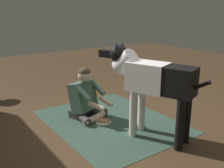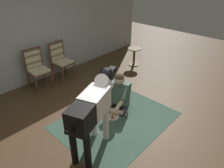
{
  "view_description": "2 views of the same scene",
  "coord_description": "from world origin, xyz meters",
  "views": [
    {
      "loc": [
        -2.8,
        2.13,
        1.68
      ],
      "look_at": [
        0.11,
        0.08,
        0.66
      ],
      "focal_mm": 42.41,
      "sensor_mm": 36.0,
      "label": 1
    },
    {
      "loc": [
        -2.08,
        -2.11,
        2.64
      ],
      "look_at": [
        0.29,
        0.1,
        0.78
      ],
      "focal_mm": 32.94,
      "sensor_mm": 36.0,
      "label": 2
    }
  ],
  "objects": [
    {
      "name": "person_sitting_on_floor",
      "position": [
        0.63,
        0.22,
        0.34
      ],
      "size": [
        0.73,
        0.61,
        0.82
      ],
      "color": "#40383F",
      "rests_on": "ground"
    },
    {
      "name": "area_rug",
      "position": [
        0.28,
        -0.01,
        0.0
      ],
      "size": [
        2.18,
        1.7,
        0.01
      ],
      "primitive_type": "cube",
      "color": "#375243",
      "rests_on": "ground"
    },
    {
      "name": "dining_chair_right_of_pair",
      "position": [
        0.64,
        2.28,
        0.54
      ],
      "size": [
        0.49,
        0.49,
        0.98
      ],
      "color": "brown",
      "rests_on": "ground"
    },
    {
      "name": "ground_plane",
      "position": [
        0.0,
        0.0,
        0.0
      ],
      "size": [
        14.07,
        14.07,
        0.0
      ],
      "primitive_type": "plane",
      "color": "#4D3723"
    },
    {
      "name": "back_wall",
      "position": [
        0.0,
        2.67,
        1.3
      ],
      "size": [
        8.13,
        0.1,
        2.6
      ],
      "primitive_type": "cube",
      "color": "#AFB7B7",
      "rests_on": "ground"
    },
    {
      "name": "round_side_table",
      "position": [
        2.6,
        1.35,
        0.32
      ],
      "size": [
        0.4,
        0.4,
        0.54
      ],
      "color": "brown",
      "rests_on": "ground"
    },
    {
      "name": "hot_dog_on_plate",
      "position": [
        0.32,
        0.1,
        0.02
      ],
      "size": [
        0.25,
        0.25,
        0.06
      ],
      "color": "white",
      "rests_on": "ground"
    },
    {
      "name": "dining_chair_left_of_pair",
      "position": [
        -0.04,
        2.28,
        0.54
      ],
      "size": [
        0.48,
        0.48,
        0.98
      ],
      "color": "brown",
      "rests_on": "ground"
    },
    {
      "name": "large_dog",
      "position": [
        -0.42,
        -0.17,
        0.79
      ],
      "size": [
        1.48,
        0.68,
        1.24
      ],
      "color": "white",
      "rests_on": "ground"
    }
  ]
}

